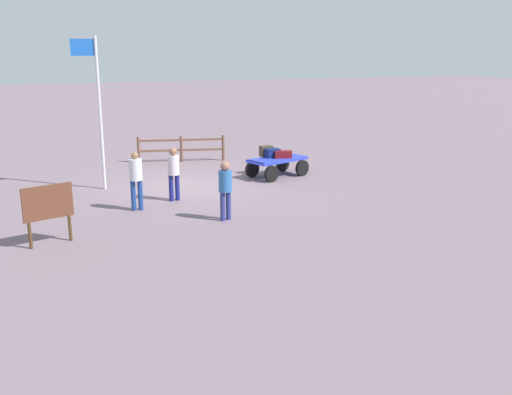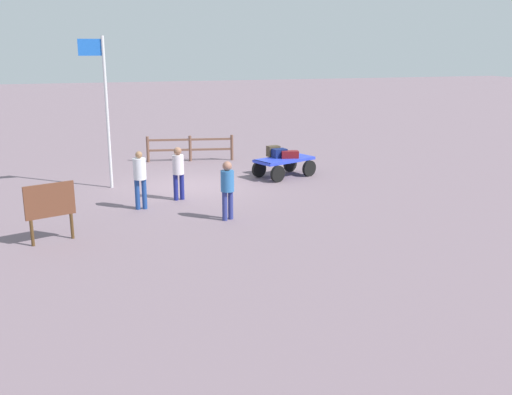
{
  "view_description": "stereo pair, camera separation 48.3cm",
  "coord_description": "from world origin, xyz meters",
  "px_view_note": "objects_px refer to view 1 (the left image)",
  "views": [
    {
      "loc": [
        4.03,
        18.95,
        4.63
      ],
      "look_at": [
        -0.45,
        6.0,
        1.05
      ],
      "focal_mm": 40.83,
      "sensor_mm": 36.0,
      "label": 1
    },
    {
      "loc": [
        3.57,
        19.1,
        4.63
      ],
      "look_at": [
        -0.45,
        6.0,
        1.05
      ],
      "focal_mm": 40.83,
      "sensor_mm": 36.0,
      "label": 2
    }
  ],
  "objects_px": {
    "suitcase_olive": "(272,153)",
    "suitcase_maroon": "(283,154)",
    "luggage_cart": "(277,163)",
    "worker_supervisor": "(174,170)",
    "flagpole": "(97,103)",
    "signboard": "(48,206)",
    "worker_lead": "(136,176)",
    "worker_trailing": "(225,186)",
    "suitcase_dark": "(266,151)"
  },
  "relations": [
    {
      "from": "worker_trailing",
      "to": "flagpole",
      "type": "distance_m",
      "value": 5.9
    },
    {
      "from": "suitcase_olive",
      "to": "signboard",
      "type": "xyz_separation_m",
      "value": [
        7.72,
        5.43,
        0.12
      ]
    },
    {
      "from": "luggage_cart",
      "to": "worker_supervisor",
      "type": "distance_m",
      "value": 4.75
    },
    {
      "from": "luggage_cart",
      "to": "worker_lead",
      "type": "distance_m",
      "value": 6.18
    },
    {
      "from": "flagpole",
      "to": "suitcase_olive",
      "type": "bearing_deg",
      "value": -179.38
    },
    {
      "from": "worker_supervisor",
      "to": "signboard",
      "type": "xyz_separation_m",
      "value": [
        3.62,
        3.09,
        -0.01
      ]
    },
    {
      "from": "luggage_cart",
      "to": "suitcase_dark",
      "type": "distance_m",
      "value": 0.67
    },
    {
      "from": "luggage_cart",
      "to": "suitcase_dark",
      "type": "relative_size",
      "value": 4.83
    },
    {
      "from": "suitcase_dark",
      "to": "luggage_cart",
      "type": "bearing_deg",
      "value": 116.36
    },
    {
      "from": "worker_lead",
      "to": "worker_supervisor",
      "type": "xyz_separation_m",
      "value": [
        -1.24,
        -0.73,
        -0.05
      ]
    },
    {
      "from": "worker_trailing",
      "to": "signboard",
      "type": "bearing_deg",
      "value": 7.24
    },
    {
      "from": "worker_lead",
      "to": "luggage_cart",
      "type": "bearing_deg",
      "value": -152.23
    },
    {
      "from": "suitcase_olive",
      "to": "suitcase_maroon",
      "type": "height_order",
      "value": "suitcase_olive"
    },
    {
      "from": "worker_trailing",
      "to": "suitcase_maroon",
      "type": "bearing_deg",
      "value": -127.23
    },
    {
      "from": "luggage_cart",
      "to": "flagpole",
      "type": "bearing_deg",
      "value": -1.17
    },
    {
      "from": "suitcase_olive",
      "to": "suitcase_maroon",
      "type": "bearing_deg",
      "value": 145.35
    },
    {
      "from": "worker_supervisor",
      "to": "signboard",
      "type": "height_order",
      "value": "worker_supervisor"
    },
    {
      "from": "luggage_cart",
      "to": "signboard",
      "type": "relative_size",
      "value": 1.63
    },
    {
      "from": "suitcase_maroon",
      "to": "worker_supervisor",
      "type": "relative_size",
      "value": 0.4
    },
    {
      "from": "suitcase_dark",
      "to": "worker_supervisor",
      "type": "height_order",
      "value": "worker_supervisor"
    },
    {
      "from": "signboard",
      "to": "suitcase_olive",
      "type": "bearing_deg",
      "value": -144.9
    },
    {
      "from": "worker_trailing",
      "to": "signboard",
      "type": "xyz_separation_m",
      "value": [
        4.53,
        0.58,
        -0.01
      ]
    },
    {
      "from": "worker_lead",
      "to": "signboard",
      "type": "distance_m",
      "value": 3.36
    },
    {
      "from": "flagpole",
      "to": "worker_trailing",
      "type": "bearing_deg",
      "value": 121.09
    },
    {
      "from": "luggage_cart",
      "to": "suitcase_maroon",
      "type": "bearing_deg",
      "value": 171.18
    },
    {
      "from": "suitcase_dark",
      "to": "worker_trailing",
      "type": "xyz_separation_m",
      "value": [
        3.06,
        5.15,
        0.09
      ]
    },
    {
      "from": "luggage_cart",
      "to": "suitcase_maroon",
      "type": "height_order",
      "value": "suitcase_maroon"
    },
    {
      "from": "suitcase_olive",
      "to": "worker_trailing",
      "type": "distance_m",
      "value": 5.81
    },
    {
      "from": "flagpole",
      "to": "luggage_cart",
      "type": "bearing_deg",
      "value": 178.83
    },
    {
      "from": "suitcase_olive",
      "to": "worker_lead",
      "type": "bearing_deg",
      "value": 29.83
    },
    {
      "from": "suitcase_dark",
      "to": "suitcase_olive",
      "type": "relative_size",
      "value": 0.9
    },
    {
      "from": "suitcase_maroon",
      "to": "worker_supervisor",
      "type": "height_order",
      "value": "worker_supervisor"
    },
    {
      "from": "luggage_cart",
      "to": "suitcase_olive",
      "type": "bearing_deg",
      "value": -59.83
    },
    {
      "from": "worker_supervisor",
      "to": "flagpole",
      "type": "bearing_deg",
      "value": -48.95
    },
    {
      "from": "worker_trailing",
      "to": "worker_supervisor",
      "type": "distance_m",
      "value": 2.68
    },
    {
      "from": "worker_lead",
      "to": "flagpole",
      "type": "distance_m",
      "value": 3.59
    },
    {
      "from": "suitcase_dark",
      "to": "worker_lead",
      "type": "distance_m",
      "value": 6.2
    },
    {
      "from": "suitcase_olive",
      "to": "worker_lead",
      "type": "height_order",
      "value": "worker_lead"
    },
    {
      "from": "suitcase_dark",
      "to": "worker_lead",
      "type": "xyz_separation_m",
      "value": [
        5.21,
        3.36,
        0.15
      ]
    },
    {
      "from": "worker_lead",
      "to": "flagpole",
      "type": "height_order",
      "value": "flagpole"
    },
    {
      "from": "suitcase_dark",
      "to": "worker_trailing",
      "type": "height_order",
      "value": "worker_trailing"
    },
    {
      "from": "worker_lead",
      "to": "worker_trailing",
      "type": "relative_size",
      "value": 1.05
    },
    {
      "from": "worker_trailing",
      "to": "flagpole",
      "type": "bearing_deg",
      "value": -58.91
    },
    {
      "from": "flagpole",
      "to": "signboard",
      "type": "xyz_separation_m",
      "value": [
        1.65,
        5.36,
        -1.9
      ]
    },
    {
      "from": "flagpole",
      "to": "signboard",
      "type": "bearing_deg",
      "value": 72.91
    },
    {
      "from": "suitcase_maroon",
      "to": "signboard",
      "type": "distance_m",
      "value": 9.58
    },
    {
      "from": "worker_trailing",
      "to": "suitcase_olive",
      "type": "bearing_deg",
      "value": -123.32
    },
    {
      "from": "worker_trailing",
      "to": "signboard",
      "type": "height_order",
      "value": "worker_trailing"
    },
    {
      "from": "luggage_cart",
      "to": "worker_supervisor",
      "type": "bearing_deg",
      "value": 26.94
    },
    {
      "from": "suitcase_olive",
      "to": "worker_supervisor",
      "type": "height_order",
      "value": "worker_supervisor"
    }
  ]
}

